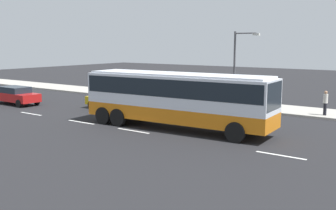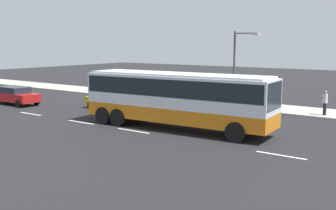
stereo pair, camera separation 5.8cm
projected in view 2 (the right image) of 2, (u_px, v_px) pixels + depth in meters
ground_plane at (195, 129)px, 24.30m from camera, size 120.00×120.00×0.00m
sidewalk_curb at (259, 107)px, 32.04m from camera, size 80.00×4.00×0.15m
lane_centreline at (84, 123)px, 26.18m from camera, size 27.04×0.16×0.01m
coach_bus at (177, 95)px, 23.97m from camera, size 12.00×3.39×3.37m
car_yellow_taxi at (111, 99)px, 31.55m from camera, size 4.21×2.10×1.49m
car_red_compact at (15, 95)px, 33.86m from camera, size 4.69×1.94×1.50m
pedestrian_near_curb at (325, 101)px, 27.95m from camera, size 0.32×0.32×1.72m
street_lamp at (237, 63)px, 30.79m from camera, size 2.04×0.24×5.88m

